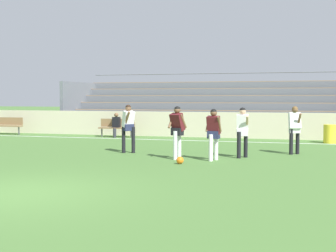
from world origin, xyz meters
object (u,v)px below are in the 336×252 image
(bleacher_stand, at_px, (210,105))
(player_white_wide_right, at_px, (295,126))
(bench_centre_sideline, at_px, (7,124))
(trash_bin, at_px, (330,134))
(player_white_overlapping, at_px, (128,124))
(player_dark_deep_cover, at_px, (177,128))
(bench_near_bin, at_px, (117,126))
(soccer_ball, at_px, (180,160))
(spectator_seated, at_px, (116,123))
(player_dark_challenging, at_px, (214,130))
(player_white_dropping_back, at_px, (242,128))

(bleacher_stand, bearing_deg, player_white_wide_right, -62.65)
(bleacher_stand, relative_size, bench_centre_sideline, 9.00)
(bench_centre_sideline, relative_size, player_white_wide_right, 1.08)
(trash_bin, bearing_deg, player_white_overlapping, -140.85)
(bench_centre_sideline, distance_m, player_dark_deep_cover, 13.49)
(bench_centre_sideline, height_order, trash_bin, bench_centre_sideline)
(bleacher_stand, distance_m, player_dark_deep_cover, 11.69)
(bench_near_bin, bearing_deg, player_dark_deep_cover, -55.17)
(bleacher_stand, bearing_deg, player_dark_deep_cover, -84.02)
(bench_centre_sideline, relative_size, soccer_ball, 8.18)
(bench_centre_sideline, height_order, soccer_ball, bench_centre_sideline)
(spectator_seated, distance_m, player_white_overlapping, 6.67)
(player_white_wide_right, relative_size, soccer_ball, 7.57)
(player_dark_challenging, relative_size, player_white_wide_right, 0.97)
(player_dark_challenging, bearing_deg, bench_near_bin, 130.60)
(trash_bin, xyz_separation_m, player_white_overlapping, (-7.05, -5.74, 0.62))
(bench_centre_sideline, relative_size, player_dark_deep_cover, 1.06)
(trash_bin, distance_m, soccer_ball, 9.15)
(player_dark_challenging, bearing_deg, spectator_seated, 131.05)
(trash_bin, relative_size, soccer_ball, 3.64)
(bench_centre_sideline, xyz_separation_m, player_white_dropping_back, (13.31, -6.34, 0.43))
(bleacher_stand, xyz_separation_m, player_dark_deep_cover, (1.22, -11.62, -0.50))
(trash_bin, xyz_separation_m, player_dark_challenging, (-3.77, -6.90, 0.55))
(player_dark_deep_cover, bearing_deg, soccer_ball, -70.61)
(spectator_seated, bearing_deg, player_dark_deep_cover, -54.74)
(bleacher_stand, xyz_separation_m, player_white_wide_right, (4.77, -9.23, -0.52))
(bench_near_bin, xyz_separation_m, player_white_overlapping, (2.95, -6.10, 0.48))
(bleacher_stand, relative_size, soccer_ball, 73.68)
(bench_near_bin, height_order, trash_bin, bench_near_bin)
(bleacher_stand, height_order, player_white_overlapping, bleacher_stand)
(bench_near_bin, bearing_deg, soccer_ball, -56.84)
(player_white_wide_right, bearing_deg, bleacher_stand, 117.35)
(soccer_ball, bearing_deg, player_white_wide_right, 46.75)
(spectator_seated, distance_m, player_white_wide_right, 9.84)
(player_white_dropping_back, bearing_deg, player_dark_deep_cover, -154.68)
(bench_centre_sideline, height_order, player_white_wide_right, player_white_wide_right)
(spectator_seated, relative_size, player_dark_deep_cover, 0.72)
(bench_near_bin, height_order, player_white_wide_right, player_white_wide_right)
(player_dark_deep_cover, relative_size, soccer_ball, 7.69)
(player_white_wide_right, distance_m, player_white_dropping_back, 2.18)
(spectator_seated, bearing_deg, player_white_overlapping, -63.78)
(bleacher_stand, height_order, player_white_wide_right, bleacher_stand)
(player_dark_challenging, bearing_deg, player_dark_deep_cover, -179.85)
(bench_centre_sideline, distance_m, player_white_wide_right, 15.71)
(player_white_overlapping, bearing_deg, bench_centre_sideline, 146.64)
(trash_bin, xyz_separation_m, soccer_ball, (-4.58, -7.92, -0.29))
(player_white_overlapping, bearing_deg, trash_bin, 39.15)
(bench_centre_sideline, height_order, player_white_dropping_back, player_white_dropping_back)
(player_white_wide_right, bearing_deg, player_white_dropping_back, -137.72)
(bench_near_bin, height_order, soccer_ball, bench_near_bin)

